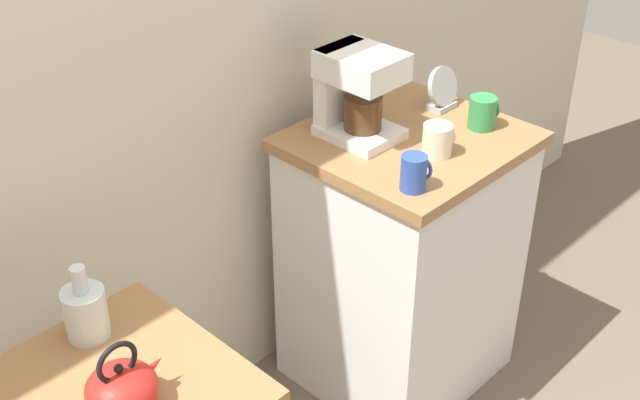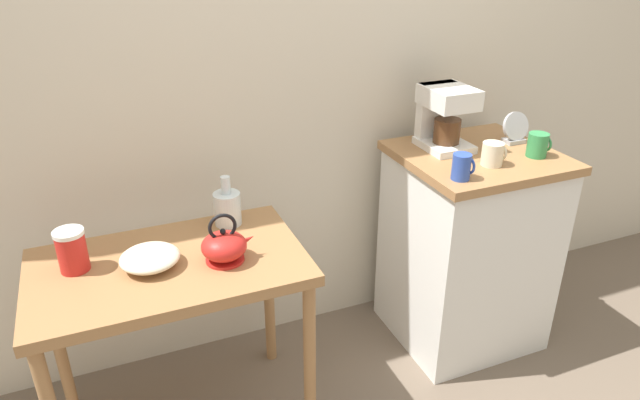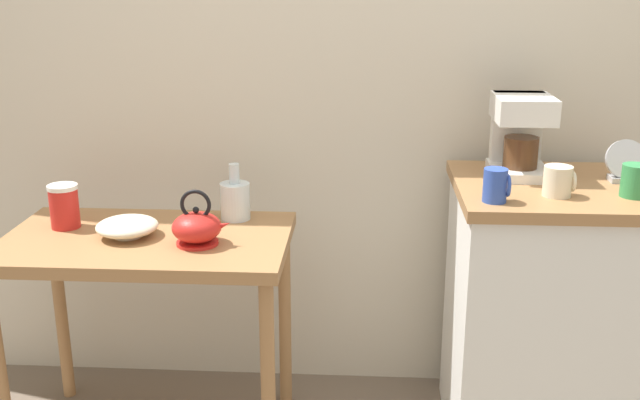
{
  "view_description": "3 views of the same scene",
  "coord_description": "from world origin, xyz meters",
  "px_view_note": "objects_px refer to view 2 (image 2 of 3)",
  "views": [
    {
      "loc": [
        -1.14,
        -1.22,
        2.01
      ],
      "look_at": [
        0.15,
        0.03,
        0.89
      ],
      "focal_mm": 46.25,
      "sensor_mm": 36.0,
      "label": 1
    },
    {
      "loc": [
        -0.88,
        -1.71,
        1.75
      ],
      "look_at": [
        -0.18,
        -0.02,
        0.87
      ],
      "focal_mm": 32.16,
      "sensor_mm": 36.0,
      "label": 2
    },
    {
      "loc": [
        -0.03,
        -2.2,
        1.54
      ],
      "look_at": [
        -0.17,
        -0.05,
        0.88
      ],
      "focal_mm": 42.01,
      "sensor_mm": 36.0,
      "label": 3
    }
  ],
  "objects_px": {
    "glass_carafe_vase": "(227,207)",
    "canister_enamel": "(72,250)",
    "coffee_maker": "(444,114)",
    "mug_tall_green": "(538,145)",
    "mug_small_cream": "(493,154)",
    "bowl_stoneware": "(150,258)",
    "mug_blue": "(462,167)",
    "table_clock": "(515,130)",
    "teakettle": "(225,246)"
  },
  "relations": [
    {
      "from": "teakettle",
      "to": "glass_carafe_vase",
      "type": "distance_m",
      "value": 0.26
    },
    {
      "from": "glass_carafe_vase",
      "to": "table_clock",
      "type": "relative_size",
      "value": 1.43
    },
    {
      "from": "teakettle",
      "to": "mug_tall_green",
      "type": "height_order",
      "value": "mug_tall_green"
    },
    {
      "from": "mug_small_cream",
      "to": "table_clock",
      "type": "distance_m",
      "value": 0.3
    },
    {
      "from": "glass_carafe_vase",
      "to": "canister_enamel",
      "type": "height_order",
      "value": "glass_carafe_vase"
    },
    {
      "from": "glass_carafe_vase",
      "to": "mug_small_cream",
      "type": "relative_size",
      "value": 2.12
    },
    {
      "from": "table_clock",
      "to": "glass_carafe_vase",
      "type": "bearing_deg",
      "value": 177.26
    },
    {
      "from": "canister_enamel",
      "to": "table_clock",
      "type": "bearing_deg",
      "value": 1.98
    },
    {
      "from": "teakettle",
      "to": "mug_blue",
      "type": "distance_m",
      "value": 0.9
    },
    {
      "from": "mug_tall_green",
      "to": "mug_blue",
      "type": "bearing_deg",
      "value": -169.66
    },
    {
      "from": "teakettle",
      "to": "coffee_maker",
      "type": "bearing_deg",
      "value": 14.99
    },
    {
      "from": "glass_carafe_vase",
      "to": "mug_blue",
      "type": "relative_size",
      "value": 1.96
    },
    {
      "from": "teakettle",
      "to": "canister_enamel",
      "type": "xyz_separation_m",
      "value": [
        -0.47,
        0.13,
        0.02
      ]
    },
    {
      "from": "mug_blue",
      "to": "teakettle",
      "type": "bearing_deg",
      "value": 176.93
    },
    {
      "from": "glass_carafe_vase",
      "to": "mug_small_cream",
      "type": "distance_m",
      "value": 1.04
    },
    {
      "from": "bowl_stoneware",
      "to": "canister_enamel",
      "type": "relative_size",
      "value": 1.35
    },
    {
      "from": "bowl_stoneware",
      "to": "mug_small_cream",
      "type": "distance_m",
      "value": 1.33
    },
    {
      "from": "mug_tall_green",
      "to": "table_clock",
      "type": "xyz_separation_m",
      "value": [
        0.02,
        0.16,
        0.01
      ]
    },
    {
      "from": "teakettle",
      "to": "mug_small_cream",
      "type": "xyz_separation_m",
      "value": [
        1.08,
        0.02,
        0.16
      ]
    },
    {
      "from": "bowl_stoneware",
      "to": "glass_carafe_vase",
      "type": "distance_m",
      "value": 0.37
    },
    {
      "from": "mug_blue",
      "to": "canister_enamel",
      "type": "bearing_deg",
      "value": 172.49
    },
    {
      "from": "glass_carafe_vase",
      "to": "mug_tall_green",
      "type": "xyz_separation_m",
      "value": [
        1.23,
        -0.22,
        0.15
      ]
    },
    {
      "from": "bowl_stoneware",
      "to": "coffee_maker",
      "type": "height_order",
      "value": "coffee_maker"
    },
    {
      "from": "canister_enamel",
      "to": "mug_tall_green",
      "type": "height_order",
      "value": "mug_tall_green"
    },
    {
      "from": "bowl_stoneware",
      "to": "mug_blue",
      "type": "relative_size",
      "value": 1.99
    },
    {
      "from": "mug_blue",
      "to": "table_clock",
      "type": "distance_m",
      "value": 0.5
    },
    {
      "from": "mug_small_cream",
      "to": "table_clock",
      "type": "xyz_separation_m",
      "value": [
        0.25,
        0.17,
        0.01
      ]
    },
    {
      "from": "mug_blue",
      "to": "table_clock",
      "type": "height_order",
      "value": "table_clock"
    },
    {
      "from": "canister_enamel",
      "to": "mug_blue",
      "type": "height_order",
      "value": "mug_blue"
    },
    {
      "from": "glass_carafe_vase",
      "to": "canister_enamel",
      "type": "distance_m",
      "value": 0.55
    },
    {
      "from": "teakettle",
      "to": "mug_tall_green",
      "type": "distance_m",
      "value": 1.31
    },
    {
      "from": "coffee_maker",
      "to": "mug_small_cream",
      "type": "distance_m",
      "value": 0.27
    },
    {
      "from": "bowl_stoneware",
      "to": "mug_tall_green",
      "type": "relative_size",
      "value": 2.01
    },
    {
      "from": "bowl_stoneware",
      "to": "teakettle",
      "type": "relative_size",
      "value": 1.05
    },
    {
      "from": "mug_small_cream",
      "to": "canister_enamel",
      "type": "bearing_deg",
      "value": 175.99
    },
    {
      "from": "coffee_maker",
      "to": "table_clock",
      "type": "distance_m",
      "value": 0.34
    },
    {
      "from": "glass_carafe_vase",
      "to": "mug_tall_green",
      "type": "relative_size",
      "value": 1.98
    },
    {
      "from": "mug_small_cream",
      "to": "teakettle",
      "type": "bearing_deg",
      "value": -178.81
    },
    {
      "from": "teakettle",
      "to": "coffee_maker",
      "type": "height_order",
      "value": "coffee_maker"
    },
    {
      "from": "glass_carafe_vase",
      "to": "mug_tall_green",
      "type": "distance_m",
      "value": 1.26
    },
    {
      "from": "mug_small_cream",
      "to": "mug_tall_green",
      "type": "bearing_deg",
      "value": 1.6
    },
    {
      "from": "teakettle",
      "to": "mug_small_cream",
      "type": "distance_m",
      "value": 1.09
    },
    {
      "from": "canister_enamel",
      "to": "coffee_maker",
      "type": "xyz_separation_m",
      "value": [
        1.47,
        0.14,
        0.24
      ]
    },
    {
      "from": "glass_carafe_vase",
      "to": "canister_enamel",
      "type": "xyz_separation_m",
      "value": [
        -0.54,
        -0.12,
        0.0
      ]
    },
    {
      "from": "coffee_maker",
      "to": "mug_tall_green",
      "type": "xyz_separation_m",
      "value": [
        0.3,
        -0.24,
        -0.09
      ]
    },
    {
      "from": "table_clock",
      "to": "mug_small_cream",
      "type": "bearing_deg",
      "value": -145.27
    },
    {
      "from": "glass_carafe_vase",
      "to": "table_clock",
      "type": "height_order",
      "value": "table_clock"
    },
    {
      "from": "coffee_maker",
      "to": "mug_blue",
      "type": "height_order",
      "value": "coffee_maker"
    },
    {
      "from": "bowl_stoneware",
      "to": "mug_tall_green",
      "type": "distance_m",
      "value": 1.55
    },
    {
      "from": "canister_enamel",
      "to": "mug_blue",
      "type": "xyz_separation_m",
      "value": [
        1.35,
        -0.18,
        0.15
      ]
    }
  ]
}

